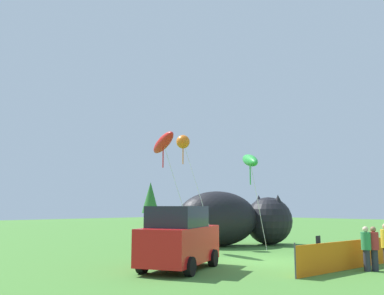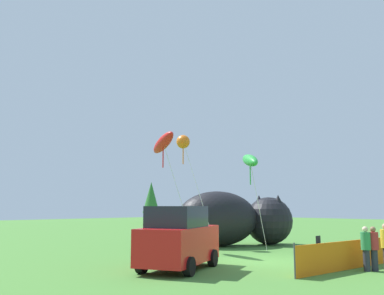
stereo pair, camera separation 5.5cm
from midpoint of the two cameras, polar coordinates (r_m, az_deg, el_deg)
name	(u,v)px [view 1 (the left image)]	position (r m, az deg, el deg)	size (l,w,h in m)	color
ground_plane	(263,262)	(18.70, 9.33, -14.77)	(120.00, 120.00, 0.00)	#477F33
parked_car	(179,239)	(15.99, -1.81, -12.06)	(4.45, 3.37, 2.30)	red
folding_chair	(321,244)	(21.90, 16.75, -12.19)	(0.55, 0.55, 0.87)	black
inflatable_cat	(233,221)	(25.47, 5.38, -9.67)	(7.31, 5.28, 3.15)	black
safety_fence	(361,253)	(17.94, 21.52, -12.98)	(8.24, 0.63, 1.13)	orange
spectator_in_white_shirt	(374,247)	(17.03, 23.02, -12.07)	(0.34, 0.34, 1.57)	#2D2D38
spectator_in_blue_shirt	(366,247)	(16.88, 22.12, -12.15)	(0.34, 0.34, 1.57)	#2D2D38
kite_green_fish	(250,160)	(22.97, 7.67, -1.73)	(2.22, 2.37, 5.33)	silver
kite_orange_flower	(183,142)	(24.71, -1.25, 0.70)	(0.78, 2.86, 6.38)	silver
kite_red_lizard	(163,143)	(22.31, -3.93, 0.60)	(1.56, 3.26, 6.20)	silver
horizon_tree_west	(150,198)	(59.80, -5.59, -6.66)	(2.35, 2.35, 5.60)	brown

